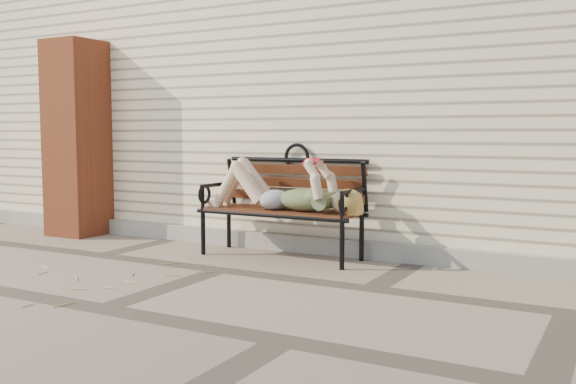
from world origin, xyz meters
The scene contains 7 objects.
ground centered at (0.00, 0.00, 0.00)m, with size 80.00×80.00×0.00m, color gray.
house_wall centered at (0.00, 3.00, 1.50)m, with size 8.00×4.00×3.00m, color #F2E7BD.
foundation_strip centered at (0.00, 0.97, 0.07)m, with size 8.00×0.10×0.15m, color #B0AC9F.
brick_pillar centered at (-2.30, 0.75, 1.00)m, with size 0.50×0.50×2.00m, color #AC4C26.
garden_bench centered at (0.16, 0.76, 0.54)m, with size 1.50×0.60×0.97m.
reading_woman centered at (0.17, 0.64, 0.58)m, with size 1.41×0.32×0.45m.
straw_scatter centered at (-1.76, -0.62, 0.01)m, with size 3.05×1.66×0.01m.
Camera 1 is at (2.80, -4.04, 1.06)m, focal length 40.00 mm.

